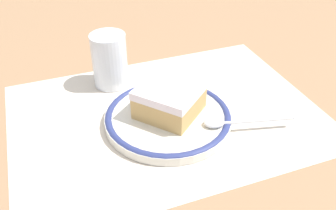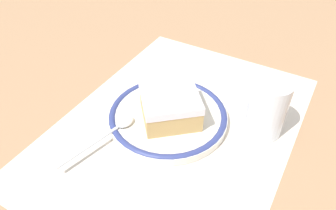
{
  "view_description": "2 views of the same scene",
  "coord_description": "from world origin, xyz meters",
  "px_view_note": "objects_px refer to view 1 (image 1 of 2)",
  "views": [
    {
      "loc": [
        0.18,
        0.48,
        0.39
      ],
      "look_at": [
        0.01,
        0.02,
        0.04
      ],
      "focal_mm": 40.06,
      "sensor_mm": 36.0,
      "label": 1
    },
    {
      "loc": [
        -0.36,
        -0.19,
        0.4
      ],
      "look_at": [
        0.01,
        0.02,
        0.04
      ],
      "focal_mm": 34.76,
      "sensor_mm": 36.0,
      "label": 2
    }
  ],
  "objects_px": {
    "plate": "(168,118)",
    "spoon": "(226,122)",
    "cup": "(110,63)",
    "cake_slice": "(170,99)"
  },
  "relations": [
    {
      "from": "spoon",
      "to": "cup",
      "type": "xyz_separation_m",
      "value": [
        0.14,
        -0.21,
        0.02
      ]
    },
    {
      "from": "plate",
      "to": "spoon",
      "type": "height_order",
      "value": "spoon"
    },
    {
      "from": "plate",
      "to": "spoon",
      "type": "bearing_deg",
      "value": 144.31
    },
    {
      "from": "plate",
      "to": "cake_slice",
      "type": "distance_m",
      "value": 0.03
    },
    {
      "from": "spoon",
      "to": "plate",
      "type": "bearing_deg",
      "value": -35.69
    },
    {
      "from": "cake_slice",
      "to": "spoon",
      "type": "height_order",
      "value": "cake_slice"
    },
    {
      "from": "cake_slice",
      "to": "spoon",
      "type": "distance_m",
      "value": 0.1
    },
    {
      "from": "plate",
      "to": "spoon",
      "type": "xyz_separation_m",
      "value": [
        -0.08,
        0.06,
        0.01
      ]
    },
    {
      "from": "cup",
      "to": "cake_slice",
      "type": "bearing_deg",
      "value": 114.28
    },
    {
      "from": "spoon",
      "to": "cake_slice",
      "type": "bearing_deg",
      "value": -41.28
    }
  ]
}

